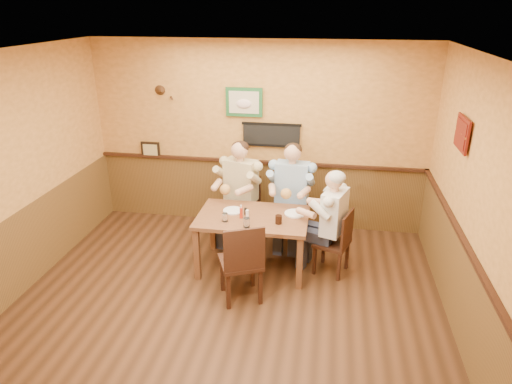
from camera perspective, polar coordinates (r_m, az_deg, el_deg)
room at (r=4.56m, az=-2.79°, el=2.54°), size 5.02×5.03×2.81m
dining_table at (r=5.83m, az=-0.40°, el=-3.80°), size 1.40×0.90×0.75m
chair_back_left at (r=6.67m, az=-1.86°, el=-2.08°), size 0.54×0.54×0.94m
chair_back_right at (r=6.58m, az=4.41°, el=-2.50°), size 0.47×0.47×0.94m
chair_right_end at (r=5.92m, az=9.50°, el=-6.12°), size 0.51×0.51×0.87m
chair_near_side at (r=5.32m, az=-1.94°, el=-8.50°), size 0.61×0.61×1.00m
diner_tan_shirt at (r=6.59m, az=-1.88°, el=-0.50°), size 0.77×0.77×1.34m
diner_blue_polo at (r=6.49m, az=4.46°, el=-0.89°), size 0.67×0.67×1.34m
diner_white_elder at (r=5.84m, az=9.62°, el=-4.51°), size 0.73×0.73×1.25m
water_glass_left at (r=5.64m, az=-3.91°, el=-3.18°), size 0.08×0.08×0.11m
water_glass_mid at (r=5.48m, az=-1.18°, el=-3.85°), size 0.10×0.10×0.12m
cola_tumbler at (r=5.58m, az=2.84°, el=-3.46°), size 0.08×0.08×0.11m
hot_sauce_bottle at (r=5.70m, az=-1.88°, el=-2.54°), size 0.04×0.04×0.16m
salt_shaker at (r=5.73m, az=-1.10°, el=-2.74°), size 0.05×0.05×0.10m
pepper_shaker at (r=5.81m, az=-1.32°, el=-2.43°), size 0.05×0.05×0.09m
plate_far_left at (r=5.92m, az=-2.92°, el=-2.33°), size 0.28×0.28×0.02m
plate_far_right at (r=5.85m, az=4.89°, el=-2.69°), size 0.29×0.29×0.02m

